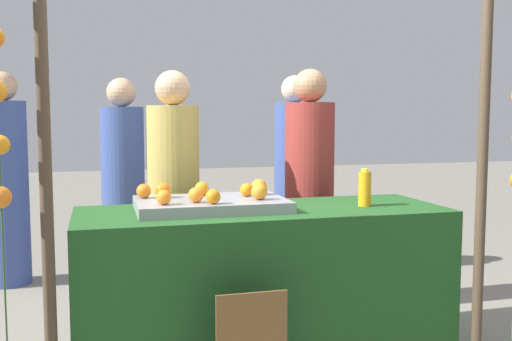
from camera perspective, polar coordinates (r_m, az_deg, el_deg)
name	(u,v)px	position (r m, az deg, el deg)	size (l,w,h in m)	color
stall_counter	(263,284)	(3.33, 0.69, -11.06)	(2.03, 0.73, 0.85)	#1E4C1E
orange_tray	(211,204)	(3.20, -4.42, -3.33)	(0.81, 0.52, 0.06)	gray
orange_0	(259,192)	(3.15, 0.33, -2.09)	(0.09, 0.09, 0.09)	orange
orange_1	(247,190)	(3.29, -0.93, -1.90)	(0.07, 0.07, 0.07)	orange
orange_2	(196,195)	(3.07, -5.90, -2.39)	(0.08, 0.08, 0.08)	orange
orange_3	(213,197)	(3.01, -4.21, -2.56)	(0.08, 0.08, 0.08)	orange
orange_4	(164,197)	(3.01, -9.01, -2.61)	(0.08, 0.08, 0.08)	orange
orange_5	(163,190)	(3.27, -9.08, -1.93)	(0.08, 0.08, 0.08)	orange
orange_6	(144,191)	(3.27, -10.93, -1.98)	(0.08, 0.08, 0.08)	orange
orange_7	(259,187)	(3.35, 0.29, -1.62)	(0.09, 0.09, 0.09)	orange
orange_8	(202,189)	(3.33, -5.34, -1.78)	(0.08, 0.08, 0.08)	orange
juice_bottle	(365,188)	(3.38, 10.60, -1.73)	(0.07, 0.07, 0.22)	orange
vendor_left	(174,208)	(3.82, -8.02, -3.68)	(0.33, 0.33, 1.66)	tan
vendor_right	(309,200)	(4.05, 5.23, -2.94)	(0.34, 0.34, 1.69)	maroon
crowd_person_0	(6,187)	(5.11, -23.23, -1.45)	(0.34, 0.34, 1.72)	#384C8C
crowd_person_1	(178,184)	(5.61, -7.68, -1.35)	(0.31, 0.31, 1.54)	maroon
crowd_person_2	(294,183)	(5.00, 3.76, -1.23)	(0.34, 0.34, 1.71)	#384C8C
crowd_person_3	(123,192)	(4.67, -12.84, -2.09)	(0.33, 0.33, 1.66)	#384C8C
canopy_post_left	(46,185)	(2.69, -19.86, -1.36)	(0.06, 0.06, 2.14)	#473828
canopy_post_right	(482,172)	(3.33, 21.24, -0.18)	(0.06, 0.06, 2.14)	#473828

